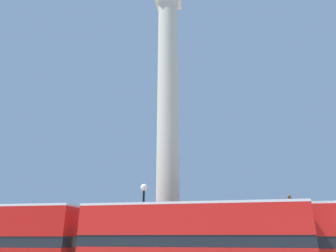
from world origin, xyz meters
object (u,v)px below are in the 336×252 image
at_px(bus_a, 192,242).
at_px(monument_column, 168,135).
at_px(street_lamp, 143,223).
at_px(equestrian_statue, 297,250).

bearing_deg(bus_a, monument_column, 110.83).
bearing_deg(monument_column, street_lamp, -107.86).
height_order(monument_column, street_lamp, monument_column).
relative_size(equestrian_statue, street_lamp, 0.99).
relative_size(monument_column, equestrian_statue, 4.50).
xyz_separation_m(bus_a, equestrian_statue, (7.36, 9.46, -0.69)).
bearing_deg(bus_a, street_lamp, 138.93).
bearing_deg(monument_column, equestrian_statue, 16.82).
bearing_deg(equestrian_statue, bus_a, -123.08).
height_order(monument_column, bus_a, monument_column).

